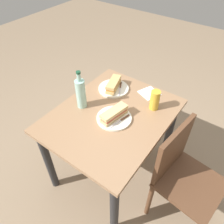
% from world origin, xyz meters
% --- Properties ---
extents(ground_plane, '(8.00, 8.00, 0.00)m').
position_xyz_m(ground_plane, '(0.00, 0.00, 0.00)').
color(ground_plane, '#8C755B').
extents(dining_table, '(0.95, 0.76, 0.73)m').
position_xyz_m(dining_table, '(0.00, 0.00, 0.60)').
color(dining_table, '#997251').
rests_on(dining_table, ground).
extents(chair_far, '(0.45, 0.45, 0.85)m').
position_xyz_m(chair_far, '(-0.01, 0.58, 0.49)').
color(chair_far, brown).
rests_on(chair_far, ground).
extents(plate_near, '(0.25, 0.25, 0.01)m').
position_xyz_m(plate_near, '(0.03, 0.04, 0.74)').
color(plate_near, silver).
rests_on(plate_near, dining_table).
extents(baguette_sandwich_near, '(0.22, 0.10, 0.07)m').
position_xyz_m(baguette_sandwich_near, '(0.03, 0.04, 0.78)').
color(baguette_sandwich_near, '#DBB77A').
rests_on(baguette_sandwich_near, plate_near).
extents(knife_near, '(0.18, 0.05, 0.01)m').
position_xyz_m(knife_near, '(0.03, 0.10, 0.75)').
color(knife_near, silver).
rests_on(knife_near, plate_near).
extents(plate_far, '(0.25, 0.25, 0.01)m').
position_xyz_m(plate_far, '(-0.25, -0.16, 0.74)').
color(plate_far, silver).
rests_on(plate_far, dining_table).
extents(baguette_sandwich_far, '(0.21, 0.13, 0.07)m').
position_xyz_m(baguette_sandwich_far, '(-0.25, -0.16, 0.78)').
color(baguette_sandwich_far, tan).
rests_on(baguette_sandwich_far, plate_far).
extents(knife_far, '(0.16, 0.09, 0.01)m').
position_xyz_m(knife_far, '(-0.27, -0.12, 0.75)').
color(knife_far, silver).
rests_on(knife_far, plate_far).
extents(water_bottle, '(0.07, 0.07, 0.30)m').
position_xyz_m(water_bottle, '(0.06, -0.23, 0.85)').
color(water_bottle, '#99C6B7').
rests_on(water_bottle, dining_table).
extents(beer_glass, '(0.07, 0.07, 0.15)m').
position_xyz_m(beer_glass, '(-0.23, 0.21, 0.80)').
color(beer_glass, gold).
rests_on(beer_glass, dining_table).
extents(paper_napkin, '(0.18, 0.18, 0.00)m').
position_xyz_m(paper_napkin, '(-0.37, 0.10, 0.73)').
color(paper_napkin, white).
rests_on(paper_napkin, dining_table).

